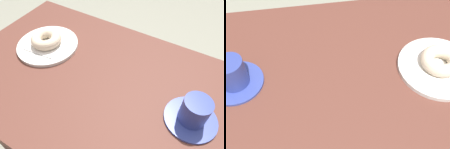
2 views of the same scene
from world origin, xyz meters
The scene contains 5 objects.
table centered at (0.00, 0.00, 0.60)m, with size 1.05×0.63×0.70m.
plate_sugar_ring centered at (0.28, -0.05, 0.71)m, with size 0.24×0.24×0.01m, color silver.
napkin_sugar_ring centered at (0.28, -0.05, 0.72)m, with size 0.13×0.13×0.00m, color white.
donut_sugar_ring centered at (0.28, -0.05, 0.74)m, with size 0.12×0.12×0.04m, color beige.
coffee_cup centered at (-0.30, -0.01, 0.74)m, with size 0.15×0.15×0.09m.
Camera 1 is at (-0.26, 0.37, 1.25)m, focal length 33.48 mm.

